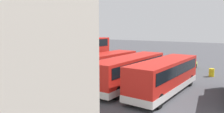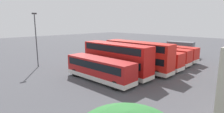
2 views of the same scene
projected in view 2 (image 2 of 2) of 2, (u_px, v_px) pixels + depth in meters
name	position (u px, v px, depth m)	size (l,w,h in m)	color
ground_plane	(104.00, 60.00, 36.45)	(140.00, 140.00, 0.00)	#47474C
bus_single_deck_near_end	(170.00, 52.00, 35.90)	(2.67, 10.43, 2.95)	red
bus_single_deck_second	(160.00, 55.00, 33.48)	(2.91, 11.11, 2.95)	red
bus_single_deck_third	(149.00, 57.00, 30.82)	(2.65, 11.45, 2.95)	red
bus_double_decker_fourth	(138.00, 56.00, 27.94)	(3.01, 11.21, 4.55)	red
bus_double_decker_fifth	(116.00, 58.00, 25.85)	(2.99, 11.15, 4.55)	#B71411
bus_single_deck_sixth	(99.00, 69.00, 23.47)	(3.08, 10.55, 2.95)	#A51919
box_truck_blue	(177.00, 48.00, 41.14)	(3.84, 7.83, 3.20)	#595960
car_hatchback_silver	(117.00, 51.00, 43.92)	(1.87, 4.19, 1.43)	#A5D14C
lamp_post_tall	(36.00, 36.00, 30.07)	(0.70, 0.30, 8.96)	#38383D
waste_bin_yellow	(138.00, 51.00, 44.29)	(0.60, 0.60, 0.95)	yellow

